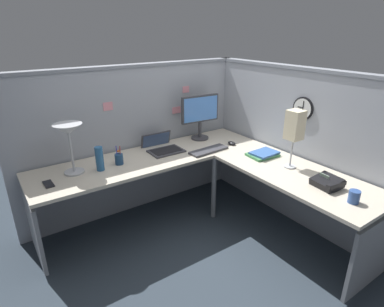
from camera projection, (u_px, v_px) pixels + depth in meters
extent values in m
plane|color=#2D3842|center=(210.00, 228.00, 3.23)|extent=(6.80, 6.80, 0.00)
cube|color=#999EA8|center=(136.00, 141.00, 3.42)|extent=(2.57, 0.10, 1.55)
cube|color=gray|center=(131.00, 66.00, 3.13)|extent=(2.57, 0.12, 0.03)
cube|color=#999EA8|center=(296.00, 148.00, 3.20)|extent=(0.10, 2.37, 1.55)
cube|color=gray|center=(306.00, 68.00, 2.91)|extent=(0.12, 2.37, 0.03)
cube|color=beige|center=(153.00, 158.00, 3.13)|extent=(2.35, 0.66, 0.03)
cube|color=beige|center=(297.00, 175.00, 2.76)|extent=(0.66, 1.49, 0.03)
cylinder|color=slate|center=(214.00, 188.00, 3.31)|extent=(0.05, 0.05, 0.70)
cube|color=slate|center=(34.00, 227.00, 2.65)|extent=(0.03, 0.58, 0.60)
cube|color=slate|center=(371.00, 254.00, 2.34)|extent=(0.58, 0.03, 0.60)
cylinder|color=#38383D|center=(200.00, 138.00, 3.62)|extent=(0.20, 0.20, 0.02)
cylinder|color=#38383D|center=(200.00, 129.00, 3.58)|extent=(0.04, 0.04, 0.20)
cube|color=#38383D|center=(200.00, 109.00, 3.49)|extent=(0.46, 0.07, 0.30)
cube|color=#4C84D8|center=(201.00, 109.00, 3.48)|extent=(0.42, 0.04, 0.26)
cube|color=#38383D|center=(166.00, 151.00, 3.23)|extent=(0.34, 0.24, 0.02)
cube|color=black|center=(166.00, 150.00, 3.23)|extent=(0.29, 0.18, 0.00)
cube|color=#38383D|center=(156.00, 142.00, 3.39)|extent=(0.34, 0.07, 0.22)
cube|color=#384C72|center=(156.00, 142.00, 3.39)|extent=(0.31, 0.06, 0.18)
cube|color=#38383D|center=(209.00, 150.00, 3.24)|extent=(0.44, 0.17, 0.02)
ellipsoid|color=black|center=(232.00, 143.00, 3.43)|extent=(0.06, 0.10, 0.03)
cylinder|color=#B7BABF|center=(74.00, 172.00, 2.76)|extent=(0.17, 0.17, 0.02)
cylinder|color=#B7BABF|center=(71.00, 152.00, 2.69)|extent=(0.02, 0.02, 0.38)
cone|color=#B7BABF|center=(68.00, 129.00, 2.62)|extent=(0.24, 0.24, 0.09)
cylinder|color=navy|center=(119.00, 159.00, 2.93)|extent=(0.08, 0.08, 0.10)
cylinder|color=#1E1EB2|center=(117.00, 153.00, 2.90)|extent=(0.01, 0.02, 0.13)
cylinder|color=#B21E1E|center=(120.00, 153.00, 2.90)|extent=(0.01, 0.02, 0.13)
cylinder|color=#D8591E|center=(118.00, 151.00, 2.91)|extent=(0.03, 0.03, 0.01)
cube|color=black|center=(48.00, 184.00, 2.56)|extent=(0.07, 0.15, 0.01)
cylinder|color=#26598C|center=(100.00, 159.00, 2.78)|extent=(0.07, 0.07, 0.22)
cube|color=black|center=(327.00, 183.00, 2.51)|extent=(0.21, 0.22, 0.10)
cube|color=#8CA58C|center=(324.00, 177.00, 2.52)|extent=(0.02, 0.09, 0.04)
cube|color=black|center=(336.00, 185.00, 2.44)|extent=(0.19, 0.06, 0.04)
cube|color=#3F7F4C|center=(262.00, 155.00, 3.12)|extent=(0.30, 0.23, 0.02)
cube|color=#335999|center=(264.00, 153.00, 3.12)|extent=(0.27, 0.20, 0.02)
cylinder|color=#B7BABF|center=(290.00, 166.00, 2.88)|extent=(0.11, 0.11, 0.01)
cylinder|color=#B7BABF|center=(291.00, 153.00, 2.83)|extent=(0.02, 0.02, 0.27)
cube|color=beige|center=(295.00, 125.00, 2.73)|extent=(0.13, 0.13, 0.26)
cylinder|color=#2D4C8C|center=(354.00, 197.00, 2.28)|extent=(0.08, 0.08, 0.10)
cylinder|color=black|center=(303.00, 108.00, 2.97)|extent=(0.03, 0.22, 0.22)
cylinder|color=white|center=(302.00, 109.00, 2.96)|extent=(0.00, 0.19, 0.19)
cube|color=black|center=(300.00, 107.00, 2.97)|extent=(0.00, 0.06, 0.01)
cube|color=black|center=(303.00, 105.00, 2.94)|extent=(0.00, 0.01, 0.08)
cube|color=pink|center=(176.00, 110.00, 3.53)|extent=(0.11, 0.00, 0.07)
cube|color=pink|center=(186.00, 89.00, 3.52)|extent=(0.09, 0.00, 0.07)
cube|color=pink|center=(108.00, 106.00, 3.06)|extent=(0.10, 0.00, 0.08)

